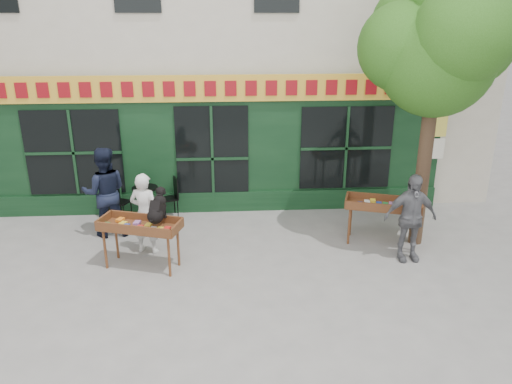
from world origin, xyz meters
TOP-DOWN VIEW (x-y plane):
  - ground at (0.00, 0.00)m, footprint 80.00×80.00m
  - street_tree at (4.34, 0.36)m, footprint 3.05×2.90m
  - book_cart_center at (-1.32, -0.43)m, footprint 1.62×1.04m
  - dog at (-0.97, -0.48)m, footprint 0.51×0.67m
  - woman at (-1.32, 0.22)m, footprint 0.71×0.57m
  - book_cart_right at (3.54, 0.32)m, footprint 1.62×1.05m
  - man_right at (3.84, -0.43)m, footprint 1.05×0.47m
  - bistro_table at (-1.59, 2.02)m, footprint 0.60×0.60m
  - bistro_chair_left at (-2.22, 1.96)m, footprint 0.48×0.48m
  - bistro_chair_right at (-0.96, 2.10)m, footprint 0.46×0.46m
  - potted_plant at (-1.59, 2.02)m, footprint 0.17×0.13m
  - man_left at (-2.29, 1.12)m, footprint 1.07×0.90m
  - chalkboard at (-2.46, 2.19)m, footprint 0.56×0.20m

SIDE VIEW (x-z plane):
  - ground at x=0.00m, z-range 0.00..0.00m
  - chalkboard at x=-2.46m, z-range 0.01..0.79m
  - bistro_table at x=-1.59m, z-range 0.16..0.92m
  - bistro_chair_left at x=-2.22m, z-range 0.08..1.03m
  - bistro_chair_right at x=-0.96m, z-range 0.08..1.03m
  - book_cart_center at x=-1.32m, z-range 0.33..1.32m
  - book_cart_right at x=3.54m, z-range 0.33..1.32m
  - woman at x=-1.32m, z-range 0.00..1.68m
  - man_right at x=3.84m, z-range 0.00..1.77m
  - potted_plant at x=-1.59m, z-range 0.77..1.06m
  - man_left at x=-2.29m, z-range 0.00..1.97m
  - dog at x=-0.97m, z-range 0.99..1.59m
  - street_tree at x=4.34m, z-range 1.31..6.91m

